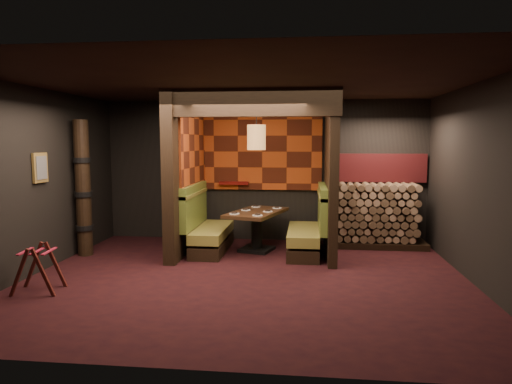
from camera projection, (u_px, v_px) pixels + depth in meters
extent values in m
cube|color=black|center=(246.00, 279.00, 6.75)|extent=(6.50, 5.50, 0.02)
cube|color=black|center=(246.00, 82.00, 6.44)|extent=(6.50, 5.50, 0.02)
cube|color=black|center=(264.00, 171.00, 9.32)|extent=(6.50, 0.02, 2.85)
cube|color=black|center=(204.00, 212.00, 3.87)|extent=(6.50, 0.02, 2.85)
cube|color=black|center=(34.00, 181.00, 6.95)|extent=(0.02, 5.50, 2.85)
cube|color=black|center=(482.00, 185.00, 6.24)|extent=(0.02, 5.50, 2.85)
cube|color=black|center=(185.00, 174.00, 8.37)|extent=(0.20, 2.20, 2.85)
cube|color=black|center=(331.00, 175.00, 8.13)|extent=(0.15, 2.10, 2.85)
cube|color=black|center=(250.00, 103.00, 7.16)|extent=(2.85, 0.18, 0.44)
cube|color=#9F3A12|center=(262.00, 152.00, 9.23)|extent=(2.40, 0.06, 1.55)
cube|color=#9F3A12|center=(193.00, 151.00, 8.48)|extent=(0.04, 1.85, 1.45)
cube|color=#5C0E0B|center=(234.00, 183.00, 9.30)|extent=(0.60, 0.12, 0.07)
cube|color=black|center=(212.00, 245.00, 8.46)|extent=(0.55, 1.60, 0.22)
cube|color=olive|center=(212.00, 232.00, 8.43)|extent=(0.55, 1.60, 0.18)
cube|color=brown|center=(194.00, 211.00, 8.43)|extent=(0.12, 1.60, 0.78)
cube|color=olive|center=(194.00, 192.00, 8.39)|extent=(0.15, 1.60, 0.06)
cube|color=black|center=(303.00, 247.00, 8.28)|extent=(0.55, 1.60, 0.22)
cube|color=olive|center=(303.00, 234.00, 8.25)|extent=(0.55, 1.60, 0.18)
cube|color=brown|center=(322.00, 213.00, 8.17)|extent=(0.12, 1.60, 0.78)
cube|color=olive|center=(323.00, 193.00, 8.14)|extent=(0.15, 1.60, 0.06)
cube|color=black|center=(257.00, 249.00, 8.48)|extent=(0.69, 0.69, 0.06)
cylinder|color=black|center=(257.00, 233.00, 8.44)|extent=(0.20, 0.20, 0.69)
cube|color=#382211|center=(257.00, 213.00, 8.40)|extent=(1.15, 1.58, 0.06)
cylinder|color=white|center=(234.00, 214.00, 8.04)|extent=(0.18, 0.18, 0.01)
cube|color=black|center=(234.00, 213.00, 8.04)|extent=(0.10, 0.13, 0.02)
cylinder|color=white|center=(257.00, 215.00, 7.87)|extent=(0.18, 0.18, 0.01)
cube|color=black|center=(257.00, 214.00, 7.86)|extent=(0.10, 0.13, 0.02)
cylinder|color=white|center=(246.00, 210.00, 8.48)|extent=(0.18, 0.18, 0.01)
cube|color=black|center=(246.00, 209.00, 8.48)|extent=(0.10, 0.13, 0.02)
cylinder|color=white|center=(268.00, 211.00, 8.31)|extent=(0.18, 0.18, 0.01)
cube|color=black|center=(268.00, 211.00, 8.31)|extent=(0.10, 0.13, 0.02)
cylinder|color=white|center=(256.00, 207.00, 8.93)|extent=(0.18, 0.18, 0.01)
cube|color=black|center=(256.00, 206.00, 8.92)|extent=(0.10, 0.13, 0.02)
cylinder|color=white|center=(277.00, 208.00, 8.75)|extent=(0.18, 0.18, 0.01)
cube|color=black|center=(277.00, 207.00, 8.75)|extent=(0.10, 0.13, 0.02)
cylinder|color=olive|center=(256.00, 137.00, 8.20)|extent=(0.33, 0.33, 0.45)
sphere|color=#FFC672|center=(256.00, 137.00, 8.20)|extent=(0.18, 0.18, 0.18)
cylinder|color=black|center=(256.00, 110.00, 8.15)|extent=(0.02, 0.02, 0.53)
cube|color=olive|center=(40.00, 168.00, 7.02)|extent=(0.04, 0.36, 0.46)
cube|color=#3F3F3F|center=(42.00, 168.00, 7.02)|extent=(0.01, 0.27, 0.36)
cube|color=#3E140F|center=(19.00, 274.00, 5.94)|extent=(0.31, 0.08, 0.68)
cube|color=#3E140F|center=(44.00, 274.00, 5.95)|extent=(0.31, 0.08, 0.68)
cube|color=#3E140F|center=(33.00, 266.00, 6.34)|extent=(0.31, 0.08, 0.68)
cube|color=#3E140F|center=(56.00, 266.00, 6.35)|extent=(0.31, 0.08, 0.68)
cube|color=maroon|center=(25.00, 251.00, 6.12)|extent=(0.10, 0.42, 0.01)
cube|color=maroon|center=(37.00, 251.00, 6.12)|extent=(0.10, 0.42, 0.01)
cube|color=maroon|center=(49.00, 251.00, 6.12)|extent=(0.10, 0.42, 0.01)
cylinder|color=black|center=(83.00, 188.00, 8.04)|extent=(0.26, 0.26, 2.40)
cylinder|color=black|center=(85.00, 227.00, 8.11)|extent=(0.31, 0.31, 0.09)
cylinder|color=black|center=(83.00, 194.00, 8.05)|extent=(0.31, 0.31, 0.09)
cylinder|color=black|center=(82.00, 160.00, 7.98)|extent=(0.31, 0.31, 0.09)
cube|color=black|center=(379.00, 243.00, 8.82)|extent=(1.73, 0.70, 0.12)
cube|color=brown|center=(380.00, 212.00, 8.75)|extent=(1.73, 0.70, 1.10)
cube|color=maroon|center=(379.00, 168.00, 8.99)|extent=(1.83, 0.10, 0.56)
cube|color=black|center=(335.00, 174.00, 8.38)|extent=(0.08, 0.08, 2.85)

